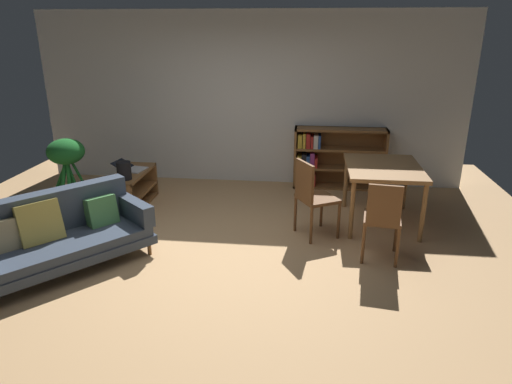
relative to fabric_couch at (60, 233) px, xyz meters
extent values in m
plane|color=tan|center=(1.62, 0.45, -0.37)|extent=(8.16, 8.16, 0.00)
cube|color=silver|center=(1.62, 3.15, 0.98)|extent=(6.80, 0.10, 2.70)
cylinder|color=brown|center=(0.84, 0.33, -0.31)|extent=(0.04, 0.04, 0.14)
cylinder|color=brown|center=(0.35, 0.76, -0.31)|extent=(0.04, 0.04, 0.14)
cube|color=#384251|center=(0.07, -0.06, -0.19)|extent=(1.73, 1.83, 0.10)
cube|color=#384251|center=(0.07, -0.06, -0.09)|extent=(1.66, 1.76, 0.10)
cube|color=#384251|center=(-0.15, 0.13, 0.19)|extent=(1.24, 1.39, 0.45)
cube|color=#384251|center=(0.60, 0.55, 0.08)|extent=(0.65, 0.59, 0.24)
cube|color=tan|center=(-0.36, -0.33, 0.11)|extent=(0.33, 0.35, 0.34)
cube|color=tan|center=(-0.15, -0.10, 0.15)|extent=(0.46, 0.48, 0.45)
cube|color=#4C894C|center=(0.30, 0.39, 0.11)|extent=(0.38, 0.39, 0.35)
cube|color=brown|center=(0.11, 2.28, -0.12)|extent=(0.39, 0.04, 0.50)
cube|color=brown|center=(0.11, 1.26, -0.12)|extent=(0.39, 0.04, 0.50)
cube|color=brown|center=(0.11, 1.77, -0.17)|extent=(0.39, 1.01, 0.04)
cube|color=brown|center=(0.11, 1.77, 0.11)|extent=(0.39, 1.05, 0.04)
cube|color=brown|center=(0.11, 1.77, -0.35)|extent=(0.39, 1.01, 0.04)
cube|color=silver|center=(0.14, 1.89, 0.14)|extent=(0.28, 0.34, 0.02)
cube|color=black|center=(-0.07, 1.92, 0.19)|extent=(0.25, 0.33, 0.11)
cylinder|color=black|center=(0.15, 1.46, 0.25)|extent=(0.19, 0.19, 0.24)
cylinder|color=slate|center=(0.15, 1.46, 0.30)|extent=(0.10, 0.10, 0.01)
cylinder|color=#9E9389|center=(-0.69, 1.55, -0.25)|extent=(0.26, 0.26, 0.26)
cylinder|color=#1E6B28|center=(-0.64, 1.55, 0.08)|extent=(0.14, 0.04, 0.41)
cylinder|color=#1E6B28|center=(-0.61, 1.62, 0.18)|extent=(0.19, 0.18, 0.61)
cylinder|color=#1E6B28|center=(-0.73, 1.64, 0.11)|extent=(0.13, 0.24, 0.47)
cylinder|color=#1E6B28|center=(-0.79, 1.56, 0.11)|extent=(0.24, 0.08, 0.48)
cylinder|color=#1E6B28|center=(-0.78, 1.48, 0.11)|extent=(0.22, 0.18, 0.49)
cylinder|color=#1E6B28|center=(-0.71, 1.45, 0.16)|extent=(0.09, 0.25, 0.57)
cylinder|color=#1E6B28|center=(-0.64, 1.44, 0.16)|extent=(0.14, 0.25, 0.57)
ellipsoid|color=#1E6B28|center=(-0.69, 1.55, 0.47)|extent=(0.50, 0.50, 0.35)
cylinder|color=olive|center=(3.13, 2.09, -0.01)|extent=(0.06, 0.06, 0.73)
cylinder|color=olive|center=(3.13, 1.02, -0.01)|extent=(0.06, 0.06, 0.73)
cylinder|color=olive|center=(3.96, 2.09, -0.01)|extent=(0.06, 0.06, 0.73)
cylinder|color=olive|center=(3.96, 1.02, -0.01)|extent=(0.06, 0.06, 0.73)
cube|color=olive|center=(3.54, 1.55, 0.38)|extent=(0.92, 1.17, 0.05)
cylinder|color=brown|center=(2.78, 1.35, -0.15)|extent=(0.04, 0.04, 0.46)
cylinder|color=brown|center=(2.98, 1.00, -0.15)|extent=(0.04, 0.04, 0.46)
cylinder|color=brown|center=(2.46, 1.16, -0.15)|extent=(0.04, 0.04, 0.46)
cylinder|color=brown|center=(2.65, 0.81, -0.15)|extent=(0.04, 0.04, 0.46)
cube|color=brown|center=(2.72, 1.08, 0.10)|extent=(0.58, 0.58, 0.04)
cube|color=brown|center=(2.55, 0.99, 0.35)|extent=(0.23, 0.36, 0.46)
cylinder|color=brown|center=(3.26, 0.78, -0.15)|extent=(0.04, 0.04, 0.45)
cylinder|color=brown|center=(3.61, 0.73, -0.15)|extent=(0.04, 0.04, 0.45)
cylinder|color=brown|center=(3.21, 0.39, -0.15)|extent=(0.04, 0.04, 0.45)
cylinder|color=brown|center=(3.56, 0.35, -0.15)|extent=(0.04, 0.04, 0.45)
cube|color=brown|center=(3.41, 0.56, 0.10)|extent=(0.44, 0.47, 0.04)
cube|color=brown|center=(3.39, 0.37, 0.33)|extent=(0.35, 0.08, 0.43)
cube|color=brown|center=(2.39, 2.93, 0.11)|extent=(0.04, 0.32, 0.96)
cube|color=brown|center=(3.78, 2.93, 0.11)|extent=(0.04, 0.32, 0.96)
cube|color=brown|center=(3.08, 2.93, 0.57)|extent=(1.43, 0.32, 0.04)
cube|color=brown|center=(3.08, 2.93, -0.36)|extent=(1.43, 0.32, 0.04)
cube|color=brown|center=(3.08, 3.07, 0.11)|extent=(1.39, 0.04, 0.96)
cube|color=brown|center=(3.08, 2.93, -0.05)|extent=(1.39, 0.30, 0.04)
cube|color=brown|center=(3.08, 2.93, 0.26)|extent=(1.39, 0.30, 0.04)
cube|color=gold|center=(2.45, 2.91, -0.25)|extent=(0.04, 0.22, 0.18)
cube|color=orange|center=(2.49, 2.91, -0.25)|extent=(0.04, 0.22, 0.18)
cube|color=gold|center=(2.56, 2.92, -0.23)|extent=(0.07, 0.27, 0.21)
cube|color=#993884|center=(2.62, 2.91, -0.26)|extent=(0.06, 0.23, 0.16)
cube|color=red|center=(2.69, 2.91, -0.24)|extent=(0.06, 0.23, 0.19)
cube|color=gold|center=(2.45, 2.91, 0.06)|extent=(0.06, 0.22, 0.18)
cube|color=black|center=(2.53, 2.92, 0.08)|extent=(0.07, 0.27, 0.21)
cube|color=#2D5199|center=(2.59, 2.92, 0.06)|extent=(0.05, 0.26, 0.18)
cube|color=#993884|center=(2.66, 2.91, 0.09)|extent=(0.07, 0.22, 0.23)
cube|color=red|center=(2.72, 2.92, 0.05)|extent=(0.04, 0.26, 0.16)
cube|color=gold|center=(2.46, 2.91, 0.39)|extent=(0.06, 0.22, 0.21)
cube|color=gold|center=(2.52, 2.91, 0.39)|extent=(0.04, 0.22, 0.23)
cube|color=red|center=(2.58, 2.91, 0.39)|extent=(0.06, 0.23, 0.23)
cube|color=red|center=(2.64, 2.91, 0.37)|extent=(0.04, 0.24, 0.18)
cube|color=silver|center=(2.70, 2.91, 0.38)|extent=(0.07, 0.23, 0.21)
cube|color=#2D5199|center=(2.76, 2.91, 0.38)|extent=(0.04, 0.24, 0.20)
camera|label=1|loc=(2.57, -4.12, 2.04)|focal=31.95mm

